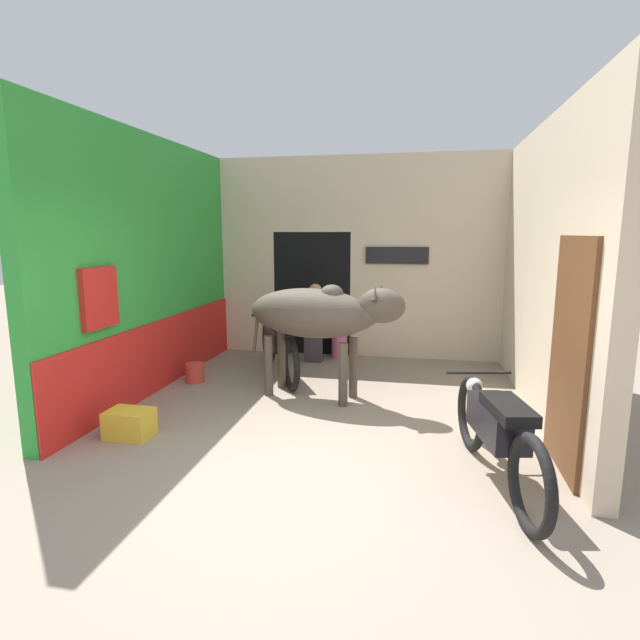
% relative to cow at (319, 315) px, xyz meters
% --- Properties ---
extents(ground_plane, '(30.00, 30.00, 0.00)m').
position_rel_cow_xyz_m(ground_plane, '(0.17, -2.22, -1.05)').
color(ground_plane, gray).
extents(wall_left_shopfront, '(0.25, 4.44, 3.24)m').
position_rel_cow_xyz_m(wall_left_shopfront, '(-2.22, -0.01, 0.52)').
color(wall_left_shopfront, green).
rests_on(wall_left_shopfront, ground_plane).
extents(wall_back_with_doorway, '(4.60, 0.93, 3.24)m').
position_rel_cow_xyz_m(wall_back_with_doorway, '(-0.14, 2.50, 0.32)').
color(wall_back_with_doorway, beige).
rests_on(wall_back_with_doorway, ground_plane).
extents(wall_right_with_door, '(0.22, 4.44, 3.24)m').
position_rel_cow_xyz_m(wall_right_with_door, '(2.55, -0.05, 0.55)').
color(wall_right_with_door, beige).
rests_on(wall_right_with_door, ground_plane).
extents(cow, '(2.04, 0.96, 1.45)m').
position_rel_cow_xyz_m(cow, '(0.00, 0.00, 0.00)').
color(cow, '#4C4238').
rests_on(cow, ground_plane).
extents(motorcycle_near, '(0.63, 2.03, 0.80)m').
position_rel_cow_xyz_m(motorcycle_near, '(1.84, -1.84, -0.59)').
color(motorcycle_near, black).
rests_on(motorcycle_near, ground_plane).
extents(motorcycle_far, '(1.10, 1.91, 0.82)m').
position_rel_cow_xyz_m(motorcycle_far, '(-0.75, 0.82, -0.58)').
color(motorcycle_far, black).
rests_on(motorcycle_far, ground_plane).
extents(shopkeeper_seated, '(0.39, 0.34, 1.23)m').
position_rel_cow_xyz_m(shopkeeper_seated, '(-0.44, 1.80, -0.39)').
color(shopkeeper_seated, '#3D3842').
rests_on(shopkeeper_seated, ground_plane).
extents(plastic_stool, '(0.36, 0.36, 0.47)m').
position_rel_cow_xyz_m(plastic_stool, '(-0.08, 2.04, -0.80)').
color(plastic_stool, '#DB6093').
rests_on(plastic_stool, ground_plane).
extents(crate, '(0.44, 0.32, 0.28)m').
position_rel_cow_xyz_m(crate, '(-1.63, -1.58, -0.91)').
color(crate, gold).
rests_on(crate, ground_plane).
extents(bucket, '(0.26, 0.26, 0.26)m').
position_rel_cow_xyz_m(bucket, '(-1.81, 0.31, -0.92)').
color(bucket, '#C63D33').
rests_on(bucket, ground_plane).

